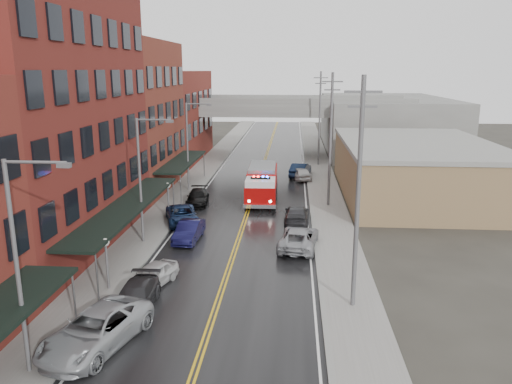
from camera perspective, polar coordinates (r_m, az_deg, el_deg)
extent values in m
cube|color=black|center=(41.52, -1.29, -3.28)|extent=(11.00, 160.00, 0.02)
cube|color=slate|center=(42.81, -11.07, -2.92)|extent=(3.00, 160.00, 0.15)
cube|color=slate|center=(41.45, 8.82, -3.38)|extent=(3.00, 160.00, 0.15)
cube|color=gray|center=(42.41, -8.92, -2.99)|extent=(0.30, 160.00, 0.15)
cube|color=gray|center=(41.35, 6.54, -3.35)|extent=(0.30, 160.00, 0.15)
cube|color=maroon|center=(36.91, -23.74, 7.66)|extent=(9.00, 20.00, 18.00)
cube|color=maroon|center=(53.08, -14.78, 8.28)|extent=(9.00, 15.00, 15.00)
cube|color=maroon|center=(69.93, -10.06, 8.53)|extent=(9.00, 20.00, 12.00)
cube|color=olive|center=(51.86, 17.73, 2.37)|extent=(14.00, 22.00, 5.00)
cube|color=slate|center=(81.14, 14.43, 7.60)|extent=(18.00, 30.00, 8.00)
cylinder|color=slate|center=(25.80, -20.04, -11.65)|extent=(0.10, 0.10, 3.00)
cube|color=black|center=(35.65, -14.53, -1.62)|extent=(2.60, 18.00, 0.18)
cylinder|color=slate|center=(28.13, -17.71, -9.29)|extent=(0.10, 0.10, 3.00)
cylinder|color=slate|center=(43.69, -9.41, -0.57)|extent=(0.10, 0.10, 3.00)
cube|color=black|center=(52.10, -8.42, 3.49)|extent=(2.60, 13.00, 0.18)
cylinder|color=slate|center=(46.33, -8.61, 0.29)|extent=(0.10, 0.10, 3.00)
cylinder|color=slate|center=(58.02, -5.96, 3.11)|extent=(0.10, 0.10, 3.00)
cylinder|color=#59595B|center=(29.56, -16.64, -8.27)|extent=(0.14, 0.14, 2.80)
sphere|color=silver|center=(29.04, -16.84, -5.53)|extent=(0.44, 0.44, 0.44)
cylinder|color=#59595B|center=(42.23, -9.98, -1.23)|extent=(0.14, 0.14, 2.80)
sphere|color=silver|center=(41.87, -10.06, 0.75)|extent=(0.44, 0.44, 0.44)
cylinder|color=#59595B|center=(21.93, -25.61, -8.25)|extent=(0.18, 0.18, 9.00)
cylinder|color=#59595B|center=(20.19, -23.94, 3.13)|extent=(2.40, 0.12, 0.12)
cube|color=#59595B|center=(19.71, -21.09, 2.87)|extent=(0.50, 0.22, 0.18)
cylinder|color=#59595B|center=(36.00, -13.12, 1.07)|extent=(0.18, 0.18, 9.00)
cylinder|color=#59595B|center=(34.97, -11.62, 8.09)|extent=(2.40, 0.12, 0.12)
cube|color=#59595B|center=(34.70, -9.84, 7.96)|extent=(0.50, 0.22, 0.18)
cylinder|color=#59595B|center=(51.22, -7.84, 5.04)|extent=(0.18, 0.18, 9.00)
cylinder|color=#59595B|center=(50.50, -6.65, 9.97)|extent=(2.40, 0.12, 0.12)
cube|color=#59595B|center=(50.31, -5.40, 9.88)|extent=(0.50, 0.22, 0.18)
cylinder|color=#59595B|center=(25.48, 11.57, -0.61)|extent=(0.24, 0.24, 12.00)
cube|color=#59595B|center=(24.72, 12.16, 11.14)|extent=(1.80, 0.12, 0.12)
cube|color=#59595B|center=(24.76, 12.08, 9.52)|extent=(1.40, 0.12, 0.12)
cylinder|color=#59595B|center=(45.04, 8.50, 5.74)|extent=(0.24, 0.24, 12.00)
cube|color=#59595B|center=(44.61, 8.74, 12.36)|extent=(1.80, 0.12, 0.12)
cube|color=#59595B|center=(44.64, 8.71, 11.47)|extent=(1.40, 0.12, 0.12)
cylinder|color=#59595B|center=(64.87, 7.28, 8.23)|extent=(0.24, 0.24, 12.00)
cube|color=#59595B|center=(64.57, 7.42, 12.82)|extent=(1.80, 0.12, 0.12)
cube|color=#59595B|center=(64.59, 7.40, 12.20)|extent=(1.40, 0.12, 0.12)
cube|color=slate|center=(71.80, 1.20, 9.47)|extent=(40.00, 10.00, 1.50)
cube|color=slate|center=(73.61, -7.45, 6.53)|extent=(1.60, 8.00, 6.00)
cube|color=slate|center=(72.42, 9.96, 6.32)|extent=(1.60, 8.00, 6.00)
cube|color=#940706|center=(48.83, 0.76, 1.39)|extent=(2.85, 6.08, 2.30)
cube|color=#940706|center=(44.74, 0.52, -0.20)|extent=(2.79, 2.90, 1.65)
cube|color=silver|center=(44.49, 0.52, 1.17)|extent=(2.65, 2.68, 0.55)
cube|color=black|center=(44.88, 0.53, 0.27)|extent=(2.79, 1.80, 0.88)
cube|color=slate|center=(48.56, 0.77, 2.91)|extent=(2.57, 5.64, 0.33)
cube|color=black|center=(44.41, 0.52, 1.62)|extent=(1.76, 0.34, 0.15)
sphere|color=#FF0C0C|center=(44.43, -0.26, 1.74)|extent=(0.22, 0.22, 0.22)
sphere|color=#1933FF|center=(44.37, 1.30, 1.72)|extent=(0.22, 0.22, 0.22)
cylinder|color=black|center=(44.92, -1.03, -1.23)|extent=(1.10, 0.40, 1.10)
cylinder|color=black|center=(44.80, 2.05, -1.28)|extent=(1.10, 0.40, 1.10)
cylinder|color=black|center=(48.62, -0.69, -0.06)|extent=(1.10, 0.40, 1.10)
cylinder|color=black|center=(48.52, 2.15, -0.10)|extent=(1.10, 0.40, 1.10)
cylinder|color=black|center=(51.28, -0.48, 0.68)|extent=(1.10, 0.40, 1.10)
cylinder|color=black|center=(51.19, 2.22, 0.64)|extent=(1.10, 0.40, 1.10)
imported|color=#9C9FA3|center=(24.36, -17.81, -14.78)|extent=(4.33, 6.57, 1.68)
imported|color=#262729|center=(27.27, -13.63, -11.63)|extent=(2.03, 4.77, 1.37)
imported|color=silver|center=(29.81, -11.75, -9.30)|extent=(2.70, 4.19, 1.33)
imported|color=#0F0E34|center=(36.94, -7.67, -4.44)|extent=(1.74, 4.45, 1.44)
imported|color=navy|center=(40.97, -8.45, -2.64)|extent=(3.85, 5.60, 1.42)
imported|color=black|center=(46.61, -6.70, -0.61)|extent=(2.29, 4.80, 1.35)
imported|color=#929499|center=(35.22, 4.91, -5.26)|extent=(3.13, 5.58, 1.47)
imported|color=#2B2B2D|center=(40.94, 4.69, -2.55)|extent=(2.14, 4.94, 1.42)
imported|color=silver|center=(56.86, 5.07, 2.14)|extent=(2.93, 4.69, 1.49)
imported|color=black|center=(58.47, 5.09, 2.54)|extent=(2.74, 5.27, 1.65)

